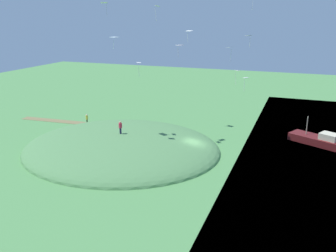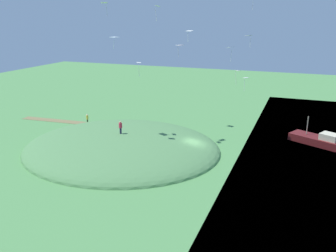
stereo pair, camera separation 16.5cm
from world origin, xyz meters
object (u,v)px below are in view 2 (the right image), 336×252
kite_3 (246,79)px  kite_6 (249,36)px  boat_on_lake (321,141)px  kite_2 (157,7)px  kite_9 (114,37)px  person_watching_kites (120,126)px  person_walking_path (87,118)px  kite_4 (230,48)px  kite_8 (237,72)px  kite_7 (104,4)px  kite_10 (139,64)px  kite_5 (180,46)px  kite_1 (189,31)px

kite_3 → kite_6: size_ratio=1.10×
boat_on_lake → kite_6: (10.68, 2.89, 14.39)m
kite_2 → kite_9: (4.24, 3.86, -3.67)m
kite_9 → person_watching_kites: bearing=-102.3°
person_walking_path → kite_4: bearing=-32.0°
kite_4 → kite_6: 5.49m
kite_2 → kite_8: bearing=-140.1°
person_walking_path → kite_2: 23.24m
kite_6 → kite_7: size_ratio=0.98×
kite_3 → kite_7: 19.27m
kite_8 → kite_10: kite_10 is taller
kite_2 → kite_9: size_ratio=1.32×
boat_on_lake → person_walking_path: bearing=-147.2°
kite_9 → person_walking_path: bearing=-38.8°
person_watching_kites → kite_5: bearing=0.5°
person_watching_kites → kite_8: bearing=-1.3°
kite_10 → boat_on_lake: bearing=-155.6°
kite_6 → kite_10: 15.22m
boat_on_lake → kite_1: bearing=-156.1°
boat_on_lake → kite_9: 32.04m
kite_2 → kite_10: bearing=53.4°
kite_5 → person_walking_path: bearing=-7.7°
kite_4 → kite_6: kite_6 is taller
kite_3 → person_watching_kites: bearing=12.9°
kite_10 → kite_7: bearing=53.4°
kite_3 → kite_9: (15.93, 4.09, 4.94)m
person_watching_kites → kite_6: kite_6 is taller
kite_8 → kite_10: 14.99m
boat_on_lake → person_walking_path: (36.42, 3.72, 0.72)m
boat_on_lake → kite_8: kite_8 is taller
kite_1 → kite_2: size_ratio=0.88×
boat_on_lake → kite_9: kite_9 is taller
kite_7 → kite_10: 8.52m
kite_2 → kite_8: 15.01m
kite_1 → person_walking_path: bearing=16.6°
person_watching_kites → kite_8: (-13.42, -11.16, 6.47)m
kite_6 → kite_8: kite_6 is taller
kite_1 → kite_4: size_ratio=0.79×
kite_4 → kite_5: 8.99m
kite_5 → kite_8: size_ratio=0.77×
kite_7 → kite_10: kite_7 is taller
kite_6 → kite_9: bearing=31.4°
person_walking_path → kite_2: (-14.75, 4.59, 17.36)m
boat_on_lake → kite_4: kite_4 is taller
person_walking_path → kite_8: 25.67m
person_watching_kites → kite_10: size_ratio=0.97×
kite_8 → boat_on_lake: bearing=-177.4°
person_watching_kites → kite_8: 18.62m
kite_9 → kite_10: 4.49m
person_watching_kites → kite_4: bearing=6.1°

